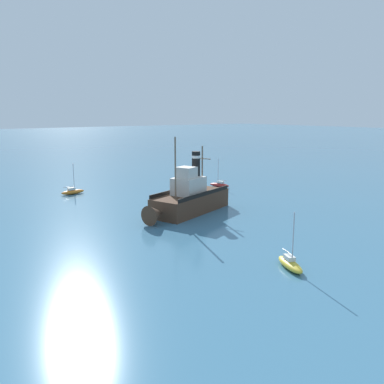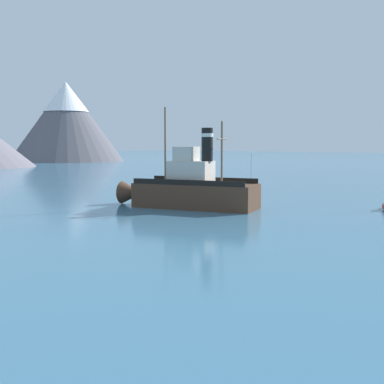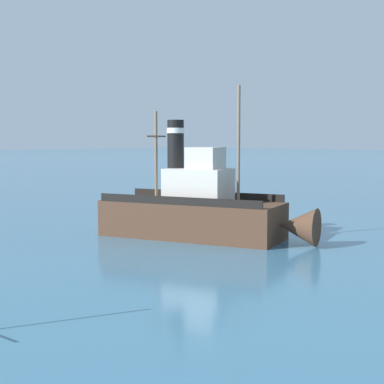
{
  "view_description": "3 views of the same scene",
  "coord_description": "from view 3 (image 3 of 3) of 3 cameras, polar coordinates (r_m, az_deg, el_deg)",
  "views": [
    {
      "loc": [
        -40.74,
        30.67,
        12.79
      ],
      "look_at": [
        1.78,
        -1.69,
        2.25
      ],
      "focal_mm": 38.0,
      "sensor_mm": 36.0,
      "label": 1
    },
    {
      "loc": [
        -34.94,
        -31.33,
        6.27
      ],
      "look_at": [
        0.56,
        0.2,
        1.5
      ],
      "focal_mm": 45.0,
      "sensor_mm": 36.0,
      "label": 2
    },
    {
      "loc": [
        28.17,
        26.62,
        6.54
      ],
      "look_at": [
        3.06,
        2.19,
        3.37
      ],
      "focal_mm": 55.0,
      "sensor_mm": 36.0,
      "label": 3
    }
  ],
  "objects": [
    {
      "name": "ground_plane",
      "position": [
        39.3,
        0.83,
        -4.41
      ],
      "size": [
        600.0,
        600.0,
        0.0
      ],
      "primitive_type": "plane",
      "color": "teal"
    },
    {
      "name": "old_tugboat",
      "position": [
        38.8,
        0.8,
        -1.8
      ],
      "size": [
        7.95,
        14.73,
        9.9
      ],
      "color": "#4C3323",
      "rests_on": "ground"
    }
  ]
}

